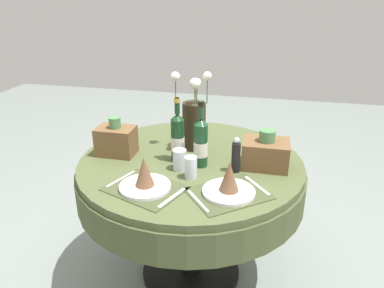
{
  "coord_description": "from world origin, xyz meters",
  "views": [
    {
      "loc": [
        0.41,
        -1.77,
        1.65
      ],
      "look_at": [
        0.0,
        0.03,
        0.86
      ],
      "focal_mm": 34.84,
      "sensor_mm": 36.0,
      "label": 1
    }
  ],
  "objects_px": {
    "flower_vase": "(194,120)",
    "woven_basket_side_right": "(266,153)",
    "place_setting_left": "(145,180)",
    "tumbler_near_left": "(191,167)",
    "wine_bottle_centre": "(178,137)",
    "place_setting_right": "(229,185)",
    "wine_bottle_left": "(201,142)",
    "pepper_mill": "(236,156)",
    "tumbler_near_right": "(180,160)",
    "dining_table": "(191,182)",
    "woven_basket_side_left": "(116,140)"
  },
  "relations": [
    {
      "from": "pepper_mill",
      "to": "woven_basket_side_left",
      "type": "distance_m",
      "value": 0.67
    },
    {
      "from": "wine_bottle_centre",
      "to": "woven_basket_side_left",
      "type": "relative_size",
      "value": 1.61
    },
    {
      "from": "pepper_mill",
      "to": "place_setting_right",
      "type": "bearing_deg",
      "value": -90.81
    },
    {
      "from": "wine_bottle_left",
      "to": "tumbler_near_left",
      "type": "relative_size",
      "value": 3.1
    },
    {
      "from": "place_setting_left",
      "to": "tumbler_near_right",
      "type": "relative_size",
      "value": 3.78
    },
    {
      "from": "tumbler_near_right",
      "to": "woven_basket_side_right",
      "type": "xyz_separation_m",
      "value": [
        0.42,
        0.13,
        0.02
      ]
    },
    {
      "from": "wine_bottle_left",
      "to": "tumbler_near_right",
      "type": "bearing_deg",
      "value": -145.05
    },
    {
      "from": "wine_bottle_left",
      "to": "tumbler_near_left",
      "type": "distance_m",
      "value": 0.16
    },
    {
      "from": "woven_basket_side_left",
      "to": "tumbler_near_left",
      "type": "bearing_deg",
      "value": -21.55
    },
    {
      "from": "wine_bottle_left",
      "to": "woven_basket_side_right",
      "type": "xyz_separation_m",
      "value": [
        0.33,
        0.07,
        -0.05
      ]
    },
    {
      "from": "pepper_mill",
      "to": "place_setting_left",
      "type": "bearing_deg",
      "value": -145.4
    },
    {
      "from": "place_setting_right",
      "to": "tumbler_near_left",
      "type": "distance_m",
      "value": 0.23
    },
    {
      "from": "place_setting_right",
      "to": "tumbler_near_left",
      "type": "xyz_separation_m",
      "value": [
        -0.2,
        0.11,
        0.01
      ]
    },
    {
      "from": "pepper_mill",
      "to": "flower_vase",
      "type": "bearing_deg",
      "value": 137.61
    },
    {
      "from": "wine_bottle_left",
      "to": "pepper_mill",
      "type": "bearing_deg",
      "value": -8.42
    },
    {
      "from": "place_setting_left",
      "to": "tumbler_near_left",
      "type": "relative_size",
      "value": 3.64
    },
    {
      "from": "wine_bottle_centre",
      "to": "wine_bottle_left",
      "type": "bearing_deg",
      "value": -14.98
    },
    {
      "from": "place_setting_left",
      "to": "dining_table",
      "type": "bearing_deg",
      "value": 68.62
    },
    {
      "from": "place_setting_right",
      "to": "pepper_mill",
      "type": "relative_size",
      "value": 2.3
    },
    {
      "from": "flower_vase",
      "to": "woven_basket_side_right",
      "type": "distance_m",
      "value": 0.45
    },
    {
      "from": "wine_bottle_centre",
      "to": "tumbler_near_left",
      "type": "distance_m",
      "value": 0.22
    },
    {
      "from": "flower_vase",
      "to": "woven_basket_side_right",
      "type": "xyz_separation_m",
      "value": [
        0.41,
        -0.15,
        -0.09
      ]
    },
    {
      "from": "wine_bottle_centre",
      "to": "woven_basket_side_left",
      "type": "xyz_separation_m",
      "value": [
        -0.35,
        0.0,
        -0.05
      ]
    },
    {
      "from": "tumbler_near_left",
      "to": "dining_table",
      "type": "bearing_deg",
      "value": 102.97
    },
    {
      "from": "tumbler_near_left",
      "to": "woven_basket_side_left",
      "type": "bearing_deg",
      "value": 158.45
    },
    {
      "from": "dining_table",
      "to": "pepper_mill",
      "type": "height_order",
      "value": "pepper_mill"
    },
    {
      "from": "flower_vase",
      "to": "wine_bottle_left",
      "type": "bearing_deg",
      "value": -68.88
    },
    {
      "from": "dining_table",
      "to": "place_setting_left",
      "type": "xyz_separation_m",
      "value": [
        -0.14,
        -0.35,
        0.18
      ]
    },
    {
      "from": "place_setting_right",
      "to": "woven_basket_side_right",
      "type": "relative_size",
      "value": 1.84
    },
    {
      "from": "place_setting_left",
      "to": "flower_vase",
      "type": "height_order",
      "value": "flower_vase"
    },
    {
      "from": "woven_basket_side_left",
      "to": "wine_bottle_centre",
      "type": "bearing_deg",
      "value": -0.76
    },
    {
      "from": "flower_vase",
      "to": "dining_table",
      "type": "bearing_deg",
      "value": -83.3
    },
    {
      "from": "dining_table",
      "to": "woven_basket_side_right",
      "type": "xyz_separation_m",
      "value": [
        0.39,
        0.01,
        0.21
      ]
    },
    {
      "from": "wine_bottle_centre",
      "to": "tumbler_near_left",
      "type": "xyz_separation_m",
      "value": [
        0.11,
        -0.18,
        -0.08
      ]
    },
    {
      "from": "wine_bottle_left",
      "to": "pepper_mill",
      "type": "xyz_separation_m",
      "value": [
        0.18,
        -0.03,
        -0.05
      ]
    },
    {
      "from": "flower_vase",
      "to": "tumbler_near_right",
      "type": "xyz_separation_m",
      "value": [
        -0.01,
        -0.28,
        -0.12
      ]
    },
    {
      "from": "wine_bottle_left",
      "to": "tumbler_near_right",
      "type": "xyz_separation_m",
      "value": [
        -0.1,
        -0.07,
        -0.08
      ]
    },
    {
      "from": "place_setting_left",
      "to": "tumbler_near_right",
      "type": "bearing_deg",
      "value": 64.82
    },
    {
      "from": "place_setting_right",
      "to": "wine_bottle_centre",
      "type": "relative_size",
      "value": 1.23
    },
    {
      "from": "wine_bottle_centre",
      "to": "flower_vase",
      "type": "bearing_deg",
      "value": 75.69
    },
    {
      "from": "tumbler_near_left",
      "to": "woven_basket_side_left",
      "type": "relative_size",
      "value": 0.52
    },
    {
      "from": "flower_vase",
      "to": "pepper_mill",
      "type": "xyz_separation_m",
      "value": [
        0.27,
        -0.25,
        -0.08
      ]
    },
    {
      "from": "place_setting_left",
      "to": "pepper_mill",
      "type": "height_order",
      "value": "pepper_mill"
    },
    {
      "from": "place_setting_right",
      "to": "pepper_mill",
      "type": "xyz_separation_m",
      "value": [
        0.0,
        0.23,
        0.04
      ]
    },
    {
      "from": "place_setting_right",
      "to": "wine_bottle_left",
      "type": "relative_size",
      "value": 1.22
    },
    {
      "from": "tumbler_near_right",
      "to": "pepper_mill",
      "type": "distance_m",
      "value": 0.28
    },
    {
      "from": "place_setting_left",
      "to": "woven_basket_side_right",
      "type": "relative_size",
      "value": 1.77
    },
    {
      "from": "woven_basket_side_right",
      "to": "tumbler_near_left",
      "type": "bearing_deg",
      "value": -149.0
    },
    {
      "from": "tumbler_near_right",
      "to": "dining_table",
      "type": "bearing_deg",
      "value": 76.23
    },
    {
      "from": "dining_table",
      "to": "tumbler_near_left",
      "type": "bearing_deg",
      "value": -77.03
    }
  ]
}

